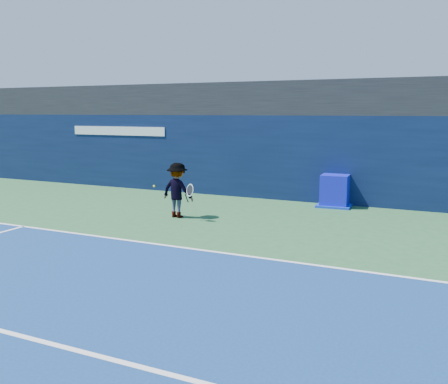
# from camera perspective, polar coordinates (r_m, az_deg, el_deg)

# --- Properties ---
(ground) EXTENTS (80.00, 80.00, 0.00)m
(ground) POSITION_cam_1_polar(r_m,az_deg,el_deg) (9.40, -14.36, -10.63)
(ground) COLOR #295B31
(ground) RESTS_ON ground
(baseline) EXTENTS (24.00, 0.10, 0.01)m
(baseline) POSITION_cam_1_polar(r_m,az_deg,el_deg) (11.74, -4.97, -6.31)
(baseline) COLOR white
(baseline) RESTS_ON ground
(service_line) EXTENTS (24.00, 0.10, 0.01)m
(service_line) POSITION_cam_1_polar(r_m,az_deg,el_deg) (8.08, -23.70, -14.45)
(service_line) COLOR white
(service_line) RESTS_ON ground
(stadium_band) EXTENTS (36.00, 3.00, 1.20)m
(stadium_band) POSITION_cam_1_polar(r_m,az_deg,el_deg) (19.14, 7.99, 10.49)
(stadium_band) COLOR black
(stadium_band) RESTS_ON back_wall_assembly
(back_wall_assembly) EXTENTS (36.00, 1.03, 3.00)m
(back_wall_assembly) POSITION_cam_1_polar(r_m,az_deg,el_deg) (18.26, 6.89, 3.98)
(back_wall_assembly) COLOR #091635
(back_wall_assembly) RESTS_ON ground
(equipment_cart) EXTENTS (1.18, 1.18, 1.07)m
(equipment_cart) POSITION_cam_1_polar(r_m,az_deg,el_deg) (17.05, 12.57, 0.02)
(equipment_cart) COLOR #0D10B9
(equipment_cart) RESTS_ON ground
(tennis_player) EXTENTS (1.30, 0.75, 1.64)m
(tennis_player) POSITION_cam_1_polar(r_m,az_deg,el_deg) (14.92, -5.33, 0.21)
(tennis_player) COLOR white
(tennis_player) RESTS_ON ground
(tennis_ball) EXTENTS (0.06, 0.06, 0.06)m
(tennis_ball) POSITION_cam_1_polar(r_m,az_deg,el_deg) (13.75, -8.00, 0.68)
(tennis_ball) COLOR #C4E018
(tennis_ball) RESTS_ON ground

